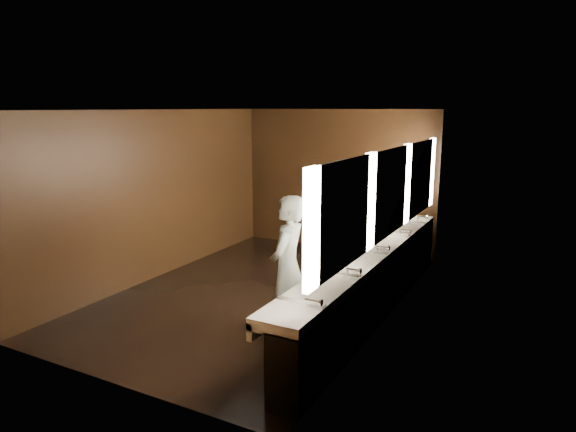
# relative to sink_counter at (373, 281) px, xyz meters

# --- Properties ---
(floor) EXTENTS (6.00, 6.00, 0.00)m
(floor) POSITION_rel_sink_counter_xyz_m (-1.79, 0.00, -0.50)
(floor) COLOR black
(floor) RESTS_ON ground
(ceiling) EXTENTS (4.00, 6.00, 0.02)m
(ceiling) POSITION_rel_sink_counter_xyz_m (-1.79, 0.00, 2.30)
(ceiling) COLOR #2D2D2B
(ceiling) RESTS_ON wall_back
(wall_back) EXTENTS (4.00, 0.02, 2.80)m
(wall_back) POSITION_rel_sink_counter_xyz_m (-1.79, 3.00, 0.90)
(wall_back) COLOR black
(wall_back) RESTS_ON floor
(wall_front) EXTENTS (4.00, 0.02, 2.80)m
(wall_front) POSITION_rel_sink_counter_xyz_m (-1.79, -3.00, 0.90)
(wall_front) COLOR black
(wall_front) RESTS_ON floor
(wall_left) EXTENTS (0.02, 6.00, 2.80)m
(wall_left) POSITION_rel_sink_counter_xyz_m (-3.79, 0.00, 0.90)
(wall_left) COLOR black
(wall_left) RESTS_ON floor
(wall_right) EXTENTS (0.02, 6.00, 2.80)m
(wall_right) POSITION_rel_sink_counter_xyz_m (0.21, 0.00, 0.90)
(wall_right) COLOR black
(wall_right) RESTS_ON floor
(sink_counter) EXTENTS (0.55, 5.40, 1.01)m
(sink_counter) POSITION_rel_sink_counter_xyz_m (0.00, 0.00, 0.00)
(sink_counter) COLOR black
(sink_counter) RESTS_ON floor
(mirror_band) EXTENTS (0.06, 5.03, 1.15)m
(mirror_band) POSITION_rel_sink_counter_xyz_m (0.19, -0.00, 1.25)
(mirror_band) COLOR #FCE8CC
(mirror_band) RESTS_ON wall_right
(person) EXTENTS (0.51, 0.71, 1.81)m
(person) POSITION_rel_sink_counter_xyz_m (-0.72, -1.15, 0.41)
(person) COLOR #99C3E4
(person) RESTS_ON floor
(trash_bin) EXTENTS (0.44, 0.44, 0.54)m
(trash_bin) POSITION_rel_sink_counter_xyz_m (-0.22, -0.97, -0.23)
(trash_bin) COLOR black
(trash_bin) RESTS_ON floor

